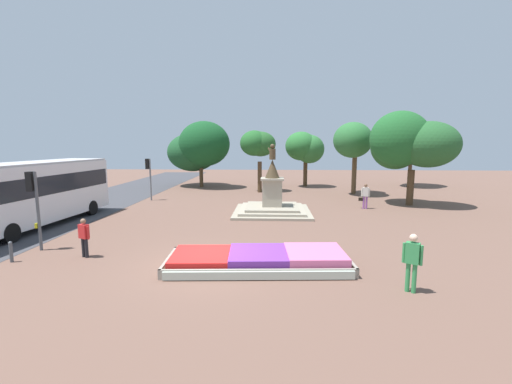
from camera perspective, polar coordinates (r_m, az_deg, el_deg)
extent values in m
plane|color=brown|center=(12.89, -7.73, -11.94)|extent=(93.24, 93.24, 0.00)
cube|color=#38281C|center=(12.60, 0.36, -11.61)|extent=(6.48, 2.67, 0.30)
cube|color=gray|center=(11.46, 0.48, -13.54)|extent=(6.55, 0.48, 0.34)
cube|color=gray|center=(13.73, 0.26, -9.85)|extent=(6.55, 0.48, 0.34)
cube|color=gray|center=(12.94, -14.38, -11.24)|extent=(0.24, 2.51, 0.34)
cube|color=gray|center=(13.05, 14.95, -11.08)|extent=(0.24, 2.51, 0.34)
cube|color=red|center=(12.65, -9.14, -10.46)|extent=(2.17, 2.22, 0.19)
cube|color=#72339E|center=(12.51, 0.36, -10.43)|extent=(2.17, 2.22, 0.25)
cube|color=#D86699|center=(12.71, 9.80, -10.19)|extent=(2.17, 2.22, 0.27)
cube|color=#B2BCAD|center=(11.42, 0.48, -13.65)|extent=(6.23, 0.56, 0.27)
cube|color=gray|center=(22.00, 2.70, -3.29)|extent=(4.82, 4.82, 0.15)
cube|color=#A09682|center=(21.97, 2.70, -2.89)|extent=(4.05, 4.05, 0.15)
cube|color=gray|center=(21.94, 2.70, -2.50)|extent=(3.29, 3.29, 0.15)
cube|color=#9E937F|center=(21.79, 2.72, -0.14)|extent=(1.23, 1.23, 1.67)
cube|color=#9E937F|center=(21.68, 2.73, 2.20)|extent=(1.45, 1.45, 0.12)
cone|color=#473823|center=(21.63, 2.74, 3.89)|extent=(0.92, 0.92, 1.16)
cylinder|color=#473823|center=(21.58, 2.76, 6.33)|extent=(0.39, 0.39, 0.68)
sphere|color=#473823|center=(21.57, 2.77, 7.62)|extent=(0.30, 0.30, 0.30)
cylinder|color=#473823|center=(21.78, 2.40, 6.70)|extent=(0.35, 0.46, 0.56)
cylinder|color=#4C5156|center=(16.63, -32.56, -2.76)|extent=(0.12, 0.12, 3.28)
cube|color=black|center=(16.57, -33.48, 1.47)|extent=(0.26, 0.30, 0.80)
cylinder|color=red|center=(16.62, -33.95, 2.37)|extent=(0.04, 0.14, 0.14)
cylinder|color=#543E08|center=(16.64, -33.87, 1.46)|extent=(0.04, 0.14, 0.14)
cylinder|color=#0D4211|center=(16.67, -33.80, 0.55)|extent=(0.04, 0.14, 0.14)
cube|color=gold|center=(16.79, -32.70, -4.73)|extent=(0.11, 0.17, 0.20)
cylinder|color=slate|center=(27.88, -17.17, 1.98)|extent=(0.12, 0.12, 3.26)
cube|color=black|center=(27.83, -17.68, 4.49)|extent=(0.27, 0.31, 0.80)
cylinder|color=#4B0808|center=(27.85, -17.97, 5.03)|extent=(0.05, 0.14, 0.14)
cylinder|color=yellow|center=(27.86, -17.95, 4.49)|extent=(0.05, 0.14, 0.14)
cylinder|color=#0D4211|center=(27.87, -17.93, 3.94)|extent=(0.05, 0.14, 0.14)
cube|color=silver|center=(21.41, -33.28, -0.11)|extent=(3.21, 10.42, 2.99)
cube|color=black|center=(21.37, -33.38, 1.08)|extent=(3.21, 10.12, 0.96)
cube|color=#AFAFB3|center=(21.29, -33.60, 4.02)|extent=(3.15, 10.21, 0.10)
cylinder|color=black|center=(24.90, -30.19, -2.17)|extent=(0.34, 0.92, 0.90)
cylinder|color=black|center=(23.60, -25.71, -2.38)|extent=(0.34, 0.92, 0.90)
cylinder|color=black|center=(18.80, -35.75, -5.60)|extent=(0.34, 0.92, 0.90)
cylinder|color=#8C4C99|center=(24.47, 17.93, -1.69)|extent=(0.13, 0.13, 0.85)
cylinder|color=#8C4C99|center=(24.46, 17.51, -1.67)|extent=(0.13, 0.13, 0.85)
cube|color=beige|center=(24.35, 17.79, 0.01)|extent=(0.42, 0.30, 0.60)
cylinder|color=beige|center=(24.37, 18.35, -0.08)|extent=(0.09, 0.09, 0.57)
cylinder|color=beige|center=(24.35, 17.23, -0.04)|extent=(0.09, 0.09, 0.57)
sphere|color=brown|center=(24.30, 17.84, 1.05)|extent=(0.22, 0.22, 0.22)
cube|color=black|center=(24.42, 17.04, -1.16)|extent=(0.30, 0.18, 0.22)
cylinder|color=#338C4C|center=(11.44, 23.96, -12.83)|extent=(0.13, 0.13, 0.89)
cylinder|color=#338C4C|center=(11.41, 24.87, -12.93)|extent=(0.13, 0.13, 0.89)
cube|color=#338C4C|center=(11.19, 24.64, -9.23)|extent=(0.44, 0.39, 0.63)
cylinder|color=#338C4C|center=(11.24, 23.42, -9.25)|extent=(0.09, 0.09, 0.60)
cylinder|color=#338C4C|center=(11.16, 25.86, -9.51)|extent=(0.09, 0.09, 0.60)
sphere|color=beige|center=(11.06, 24.78, -6.95)|extent=(0.23, 0.23, 0.23)
cylinder|color=black|center=(14.95, -26.41, -8.36)|extent=(0.13, 0.13, 0.77)
cylinder|color=black|center=(15.09, -26.82, -8.24)|extent=(0.13, 0.13, 0.77)
cube|color=red|center=(14.86, -26.77, -5.87)|extent=(0.44, 0.36, 0.54)
cylinder|color=red|center=(14.67, -26.21, -6.11)|extent=(0.09, 0.09, 0.52)
cylinder|color=red|center=(15.05, -27.31, -5.84)|extent=(0.09, 0.09, 0.52)
sphere|color=#8C664C|center=(14.77, -26.87, -4.36)|extent=(0.20, 0.20, 0.20)
cylinder|color=#4C5156|center=(15.84, -35.66, -8.28)|extent=(0.12, 0.12, 0.70)
sphere|color=#4C5156|center=(15.74, -35.77, -6.93)|extent=(0.13, 0.13, 0.13)
cylinder|color=#4C3823|center=(35.99, 8.21, 3.18)|extent=(0.42, 0.42, 2.81)
ellipsoid|color=#2E6B33|center=(35.45, 8.92, 7.08)|extent=(2.96, 3.07, 2.88)
ellipsoid|color=#2A6936|center=(35.82, 8.57, 7.64)|extent=(2.88, 2.89, 2.31)
ellipsoid|color=#2B6C31|center=(35.35, 7.51, 7.60)|extent=(3.18, 3.38, 2.91)
cylinder|color=brown|center=(31.34, 16.03, 2.70)|extent=(0.41, 0.41, 3.31)
ellipsoid|color=#2B6833|center=(30.38, 15.83, 8.33)|extent=(3.25, 3.52, 3.01)
ellipsoid|color=#2C6732|center=(31.67, 15.94, 8.16)|extent=(2.91, 2.80, 2.87)
cylinder|color=#4C3823|center=(35.44, -9.10, 2.48)|extent=(0.38, 0.38, 2.06)
ellipsoid|color=#1B4C26|center=(36.56, -10.47, 6.54)|extent=(5.22, 5.56, 3.96)
ellipsoid|color=#164B22|center=(34.74, -8.61, 7.95)|extent=(5.07, 4.67, 4.47)
cylinder|color=#4C3823|center=(31.16, 0.62, 2.52)|extent=(0.38, 0.38, 2.80)
ellipsoid|color=#235D27|center=(31.64, -0.27, 8.14)|extent=(2.63, 2.87, 2.33)
ellipsoid|color=#265A28|center=(31.71, 0.75, 8.00)|extent=(2.81, 2.64, 2.27)
cylinder|color=#4C3823|center=(38.65, 24.27, 3.32)|extent=(0.37, 0.37, 3.40)
ellipsoid|color=#245F26|center=(38.39, 23.85, 9.18)|extent=(3.85, 3.94, 3.58)
ellipsoid|color=#215C29|center=(39.25, 24.58, 8.18)|extent=(4.27, 4.36, 3.73)
ellipsoid|color=#25592B|center=(38.24, 24.17, 7.69)|extent=(3.95, 3.98, 3.26)
cylinder|color=#4C3823|center=(27.00, 24.32, 0.68)|extent=(0.48, 0.48, 2.55)
ellipsoid|color=#205C29|center=(26.53, 22.89, 8.17)|extent=(4.18, 3.62, 3.91)
ellipsoid|color=#26592B|center=(26.76, 26.78, 7.08)|extent=(4.22, 3.88, 3.20)
ellipsoid|color=#255A29|center=(27.36, 22.22, 7.14)|extent=(3.57, 3.24, 3.46)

